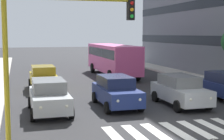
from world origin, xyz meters
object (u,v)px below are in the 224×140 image
object	(u,v)px
car_3	(49,96)
bus_behind_traffic	(112,57)
car_row2_0	(43,77)
street_lamp_right	(1,32)
traffic_light_gantry	(46,43)
car_2	(116,91)
car_1	(180,90)

from	to	relation	value
car_3	bus_behind_traffic	xyz separation A→B (m)	(-7.31, -13.69, 0.97)
car_3	car_row2_0	size ratio (longest dim) A/B	1.00
car_3	street_lamp_right	world-z (taller)	street_lamp_right
car_3	street_lamp_right	distance (m)	6.00
bus_behind_traffic	traffic_light_gantry	world-z (taller)	traffic_light_gantry
street_lamp_right	car_3	bearing A→B (deg)	118.96
car_3	traffic_light_gantry	xyz separation A→B (m)	(0.52, 5.12, 2.84)
car_2	car_row2_0	xyz separation A→B (m)	(3.44, -7.02, 0.00)
car_1	street_lamp_right	bearing A→B (deg)	-25.23
car_row2_0	bus_behind_traffic	bearing A→B (deg)	-138.61
car_2	car_row2_0	size ratio (longest dim) A/B	1.00
traffic_light_gantry	street_lamp_right	world-z (taller)	street_lamp_right
street_lamp_right	car_row2_0	bearing A→B (deg)	-131.20
car_3	bus_behind_traffic	size ratio (longest dim) A/B	0.42
car_2	car_1	bearing A→B (deg)	169.23
car_1	street_lamp_right	distance (m)	11.25
traffic_light_gantry	car_row2_0	bearing A→B (deg)	-93.68
car_2	traffic_light_gantry	xyz separation A→B (m)	(4.26, 5.61, 2.84)
car_2	car_3	distance (m)	3.76
car_1	traffic_light_gantry	size ratio (longest dim) A/B	0.81
car_2	car_row2_0	world-z (taller)	same
car_1	bus_behind_traffic	size ratio (longest dim) A/B	0.42
car_1	car_2	distance (m)	3.64
car_row2_0	street_lamp_right	world-z (taller)	street_lamp_right
car_3	bus_behind_traffic	world-z (taller)	bus_behind_traffic
car_row2_0	street_lamp_right	distance (m)	5.27
traffic_light_gantry	street_lamp_right	size ratio (longest dim) A/B	0.85
car_1	bus_behind_traffic	world-z (taller)	bus_behind_traffic
street_lamp_right	bus_behind_traffic	bearing A→B (deg)	-136.34
car_3	street_lamp_right	xyz separation A→B (m)	(2.43, -4.40, 3.27)
traffic_light_gantry	street_lamp_right	distance (m)	9.72
car_row2_0	traffic_light_gantry	distance (m)	12.97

